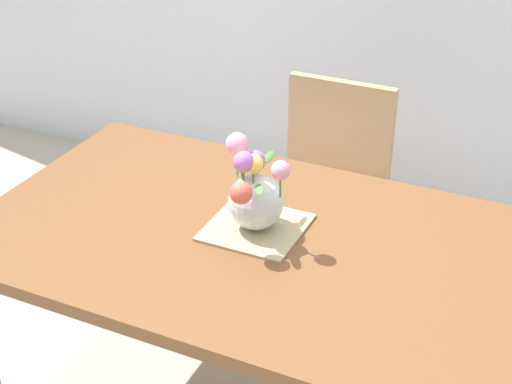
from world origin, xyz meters
TOP-DOWN VIEW (x-y plane):
  - dining_table at (0.00, 0.00)m, footprint 1.69×0.95m
  - chair_far at (-0.12, 0.82)m, footprint 0.42×0.42m
  - placemat at (-0.06, 0.04)m, footprint 0.27×0.27m
  - flower_vase at (-0.06, 0.03)m, footprint 0.21×0.28m

SIDE VIEW (x-z plane):
  - chair_far at x=-0.12m, z-range 0.07..0.97m
  - dining_table at x=0.00m, z-range 0.30..1.07m
  - placemat at x=-0.06m, z-range 0.78..0.78m
  - flower_vase at x=-0.06m, z-range 0.76..1.03m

